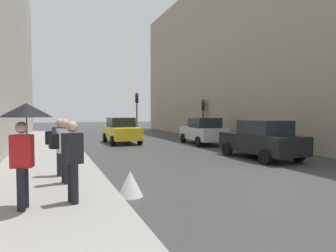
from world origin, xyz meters
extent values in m
plane|color=#38383A|center=(0.00, 0.00, 0.00)|extent=(120.00, 120.00, 0.00)
cube|color=gray|center=(-6.99, 6.00, 0.08)|extent=(3.38, 40.00, 0.16)
cube|color=gray|center=(11.30, 11.18, 6.74)|extent=(12.00, 35.27, 13.49)
cylinder|color=#2D2D2D|center=(0.54, 18.46, 1.97)|extent=(0.12, 0.12, 3.94)
cube|color=black|center=(0.54, 18.46, 3.42)|extent=(0.25, 0.31, 0.84)
cube|color=yellow|center=(0.54, 18.46, 1.05)|extent=(0.20, 0.17, 0.24)
sphere|color=red|center=(0.53, 18.27, 3.68)|extent=(0.18, 0.18, 0.18)
sphere|color=#2D231E|center=(0.53, 18.27, 3.42)|extent=(0.18, 0.18, 0.18)
sphere|color=#2D231E|center=(0.53, 18.27, 3.16)|extent=(0.18, 0.18, 0.18)
cylinder|color=#2D2D2D|center=(5.00, 13.96, 1.61)|extent=(0.12, 0.12, 3.23)
cube|color=black|center=(5.00, 13.96, 2.71)|extent=(0.33, 0.36, 0.84)
cube|color=yellow|center=(5.00, 13.96, 1.05)|extent=(0.24, 0.22, 0.24)
sphere|color=red|center=(4.94, 13.78, 2.97)|extent=(0.18, 0.18, 0.18)
sphere|color=#2D231E|center=(4.94, 13.78, 2.71)|extent=(0.18, 0.18, 0.18)
sphere|color=#2D231E|center=(4.94, 13.78, 2.45)|extent=(0.18, 0.18, 0.18)
cube|color=yellow|center=(-2.32, 12.18, 0.72)|extent=(1.87, 4.23, 0.80)
cube|color=black|center=(-2.32, 12.43, 1.44)|extent=(1.63, 2.03, 0.64)
cylinder|color=black|center=(-1.39, 10.84, 0.32)|extent=(0.23, 0.64, 0.64)
cylinder|color=black|center=(-3.19, 10.81, 0.32)|extent=(0.23, 0.64, 0.64)
cylinder|color=black|center=(-1.44, 13.54, 0.32)|extent=(0.23, 0.64, 0.64)
cylinder|color=black|center=(-3.24, 13.51, 0.32)|extent=(0.23, 0.64, 0.64)
cube|color=black|center=(2.13, 3.12, 0.72)|extent=(1.88, 4.23, 0.80)
cube|color=black|center=(2.13, 2.87, 1.44)|extent=(1.64, 2.03, 0.64)
cylinder|color=black|center=(1.20, 4.45, 0.32)|extent=(0.23, 0.64, 0.64)
cylinder|color=black|center=(3.00, 4.49, 0.32)|extent=(0.23, 0.64, 0.64)
cylinder|color=black|center=(1.25, 1.75, 0.32)|extent=(0.23, 0.64, 0.64)
cylinder|color=black|center=(3.05, 1.79, 0.32)|extent=(0.23, 0.64, 0.64)
cube|color=#BCBCC1|center=(2.64, 9.63, 0.72)|extent=(2.10, 4.32, 0.80)
cube|color=black|center=(2.62, 9.38, 1.44)|extent=(1.74, 2.11, 0.64)
cylinder|color=black|center=(1.84, 11.04, 0.32)|extent=(0.27, 0.65, 0.64)
cylinder|color=black|center=(3.64, 10.91, 0.32)|extent=(0.27, 0.65, 0.64)
cylinder|color=black|center=(1.65, 8.34, 0.32)|extent=(0.27, 0.65, 0.64)
cylinder|color=black|center=(3.44, 8.21, 0.32)|extent=(0.27, 0.65, 0.64)
cylinder|color=black|center=(-7.34, -1.21, 0.58)|extent=(0.16, 0.16, 0.85)
cylinder|color=black|center=(-7.39, -1.40, 0.58)|extent=(0.16, 0.16, 0.85)
cube|color=red|center=(-7.37, -1.30, 1.34)|extent=(0.45, 0.35, 0.66)
sphere|color=tan|center=(-7.37, -1.30, 1.81)|extent=(0.24, 0.24, 0.24)
cylinder|color=black|center=(-7.27, -1.33, 1.59)|extent=(0.02, 0.02, 0.90)
cone|color=black|center=(-7.27, -1.33, 2.16)|extent=(1.00, 1.00, 0.28)
cylinder|color=black|center=(-6.50, 0.80, 0.58)|extent=(0.16, 0.16, 0.85)
cylinder|color=black|center=(-6.44, 0.61, 0.58)|extent=(0.16, 0.16, 0.85)
cube|color=silver|center=(-6.47, 0.71, 1.34)|extent=(0.46, 0.36, 0.66)
sphere|color=tan|center=(-6.47, 0.71, 1.81)|extent=(0.24, 0.24, 0.24)
cube|color=black|center=(-6.76, 0.63, 1.34)|extent=(0.27, 0.32, 0.40)
cylinder|color=black|center=(-6.55, 1.90, 0.58)|extent=(0.16, 0.16, 0.85)
cylinder|color=black|center=(-6.60, 1.70, 0.58)|extent=(0.16, 0.16, 0.85)
cube|color=navy|center=(-6.57, 1.80, 1.34)|extent=(0.46, 0.36, 0.66)
sphere|color=tan|center=(-6.57, 1.80, 1.81)|extent=(0.24, 0.24, 0.24)
cube|color=black|center=(-6.86, 1.88, 1.34)|extent=(0.27, 0.32, 0.40)
cylinder|color=black|center=(-6.42, -1.12, 0.58)|extent=(0.16, 0.16, 0.85)
cylinder|color=black|center=(-6.37, -1.32, 0.58)|extent=(0.16, 0.16, 0.85)
cube|color=black|center=(-6.40, -1.22, 1.34)|extent=(0.46, 0.36, 0.66)
sphere|color=tan|center=(-6.40, -1.22, 1.81)|extent=(0.24, 0.24, 0.24)
cone|color=silver|center=(-4.99, -0.67, 0.33)|extent=(0.64, 0.64, 0.65)
camera|label=1|loc=(-6.81, -7.82, 2.11)|focal=31.43mm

